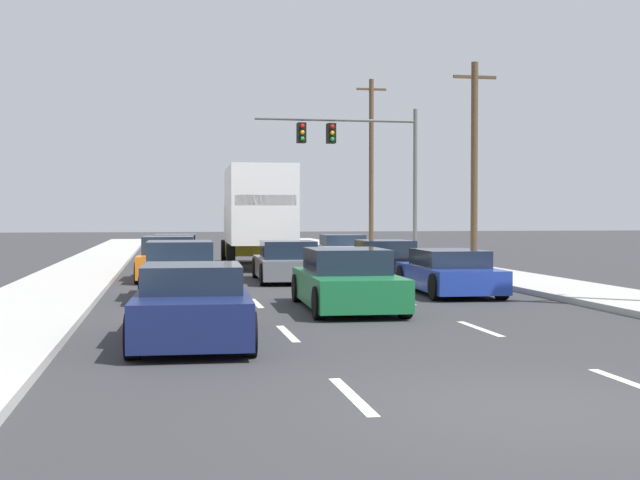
# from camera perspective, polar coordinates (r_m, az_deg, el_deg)

# --- Properties ---
(ground_plane) EXTENTS (140.00, 140.00, 0.00)m
(ground_plane) POSITION_cam_1_polar(r_m,az_deg,el_deg) (33.39, -3.94, -1.75)
(ground_plane) COLOR #333335
(sidewalk_right) EXTENTS (2.62, 80.00, 0.14)m
(sidewalk_right) POSITION_cam_1_polar(r_m,az_deg,el_deg) (30.00, 9.71, -2.03)
(sidewalk_right) COLOR #B2AFA8
(sidewalk_right) RESTS_ON ground_plane
(sidewalk_left) EXTENTS (2.62, 80.00, 0.14)m
(sidewalk_left) POSITION_cam_1_polar(r_m,az_deg,el_deg) (28.33, -16.10, -2.28)
(sidewalk_left) COLOR #B2AFA8
(sidewalk_left) RESTS_ON ground_plane
(lane_markings) EXTENTS (3.54, 57.00, 0.01)m
(lane_markings) POSITION_cam_1_polar(r_m,az_deg,el_deg) (31.84, -3.63, -1.91)
(lane_markings) COLOR silver
(lane_markings) RESTS_ON ground_plane
(car_tan) EXTENTS (2.06, 4.46, 1.23)m
(car_tan) POSITION_cam_1_polar(r_m,az_deg,el_deg) (34.57, -9.70, -0.71)
(car_tan) COLOR tan
(car_tan) RESTS_ON ground_plane
(car_orange) EXTENTS (1.99, 4.50, 1.35)m
(car_orange) POSITION_cam_1_polar(r_m,az_deg,el_deg) (26.66, -10.14, -1.33)
(car_orange) COLOR orange
(car_orange) RESTS_ON ground_plane
(car_silver) EXTENTS (1.86, 4.12, 1.38)m
(car_silver) POSITION_cam_1_polar(r_m,az_deg,el_deg) (20.59, -9.41, -2.15)
(car_silver) COLOR #B7BABF
(car_silver) RESTS_ON ground_plane
(car_navy) EXTENTS (1.96, 4.31, 1.22)m
(car_navy) POSITION_cam_1_polar(r_m,az_deg,el_deg) (13.51, -8.59, -4.41)
(car_navy) COLOR #141E4C
(car_navy) RESTS_ON ground_plane
(box_truck) EXTENTS (2.72, 8.02, 3.79)m
(box_truck) POSITION_cam_1_polar(r_m,az_deg,el_deg) (32.63, -4.24, 1.94)
(box_truck) COLOR white
(box_truck) RESTS_ON ground_plane
(car_gray) EXTENTS (1.98, 4.28, 1.23)m
(car_gray) POSITION_cam_1_polar(r_m,az_deg,el_deg) (25.52, -2.23, -1.57)
(car_gray) COLOR slate
(car_gray) RESTS_ON ground_plane
(car_green) EXTENTS (2.02, 4.53, 1.29)m
(car_green) POSITION_cam_1_polar(r_m,az_deg,el_deg) (17.94, 1.79, -2.82)
(car_green) COLOR #196B38
(car_green) RESTS_ON ground_plane
(car_white) EXTENTS (2.06, 4.33, 1.18)m
(car_white) POSITION_cam_1_polar(r_m,az_deg,el_deg) (35.63, 1.47, -0.67)
(car_white) COLOR white
(car_white) RESTS_ON ground_plane
(car_black) EXTENTS (1.93, 4.45, 1.18)m
(car_black) POSITION_cam_1_polar(r_m,az_deg,el_deg) (27.78, 4.33, -1.32)
(car_black) COLOR black
(car_black) RESTS_ON ground_plane
(car_blue) EXTENTS (1.97, 4.41, 1.12)m
(car_blue) POSITION_cam_1_polar(r_m,az_deg,el_deg) (21.73, 8.65, -2.20)
(car_blue) COLOR #1E389E
(car_blue) RESTS_ON ground_plane
(traffic_signal_mast) EXTENTS (7.98, 0.69, 7.19)m
(traffic_signal_mast) POSITION_cam_1_polar(r_m,az_deg,el_deg) (41.14, 2.12, 6.29)
(traffic_signal_mast) COLOR #595B56
(traffic_signal_mast) RESTS_ON ground_plane
(utility_pole_mid) EXTENTS (1.80, 0.28, 8.16)m
(utility_pole_mid) POSITION_cam_1_polar(r_m,az_deg,el_deg) (34.88, 10.33, 5.29)
(utility_pole_mid) COLOR brown
(utility_pole_mid) RESTS_ON ground_plane
(utility_pole_far) EXTENTS (1.80, 0.28, 10.10)m
(utility_pole_far) POSITION_cam_1_polar(r_m,az_deg,el_deg) (50.87, 3.47, 5.27)
(utility_pole_far) COLOR brown
(utility_pole_far) RESTS_ON ground_plane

